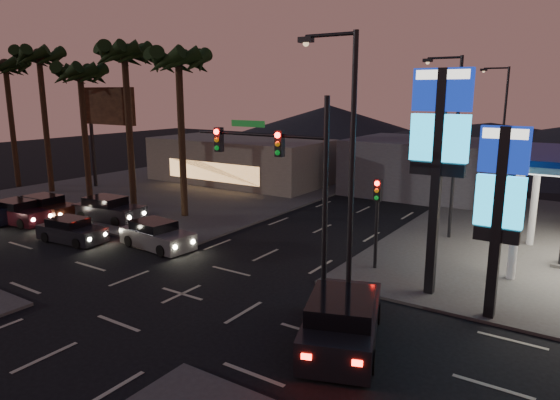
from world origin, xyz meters
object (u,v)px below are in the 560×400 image
Objects in this scene: car_lane_a_mid at (19,213)px; car_lane_b_mid at (109,210)px; car_lane_b_rear at (46,208)px; traffic_signal_mast at (285,170)px; pylon_sign_short at (500,194)px; car_lane_a_front at (71,231)px; suv_station at (342,321)px; pylon_sign_tall at (439,138)px; car_lane_b_front at (157,235)px.

car_lane_a_mid is 0.93× the size of car_lane_b_mid.
traffic_signal_mast is at bearing -6.64° from car_lane_b_rear.
pylon_sign_short is 21.86m from car_lane_a_front.
car_lane_b_rear is (-27.47, -0.16, -3.97)m from pylon_sign_short.
suv_station reaches higher than car_lane_b_mid.
traffic_signal_mast is at bearing 149.82° from suv_station.
pylon_sign_short is 28.03m from car_lane_a_mid.
car_lane_b_mid is at bearing 162.58° from suv_station.
traffic_signal_mast is 1.93× the size of car_lane_a_front.
pylon_sign_tall is 1.82× the size of car_lane_b_mid.
pylon_sign_tall is 20.01m from car_lane_a_front.
car_lane_a_front is 0.89× the size of car_lane_b_rear.
car_lane_b_rear is at bearing -157.03° from car_lane_b_mid.
car_lane_b_mid reaches higher than car_lane_b_rear.
traffic_signal_mast is 1.73× the size of car_lane_b_rear.
car_lane_b_mid is at bearing 38.72° from car_lane_a_mid.
pylon_sign_tall is at bearing -1.60° from car_lane_b_mid.
pylon_sign_tall reaches higher than car_lane_a_front.
car_lane_b_front is (-16.57, -0.65, -3.99)m from pylon_sign_short.
car_lane_b_mid reaches higher than car_lane_b_front.
pylon_sign_tall is 1.59× the size of suv_station.
car_lane_a_mid is (-25.18, -2.88, -5.72)m from pylon_sign_tall.
car_lane_b_front is at bearing 168.71° from traffic_signal_mast.
pylon_sign_tall is 3.20m from pylon_sign_short.
car_lane_b_front is 0.92× the size of car_lane_b_mid.
car_lane_a_mid is 5.54m from car_lane_b_mid.
car_lane_b_mid is (-2.02, 4.06, 0.12)m from car_lane_a_front.
car_lane_a_front is 17.81m from suv_station.
car_lane_b_rear is (-20.23, 2.35, -4.54)m from traffic_signal_mast.
car_lane_a_front is 0.92× the size of car_lane_b_front.
pylon_sign_tall is 1.94× the size of car_lane_b_rear.
car_lane_a_front is at bearing 179.86° from traffic_signal_mast.
car_lane_b_mid is at bearing 176.12° from pylon_sign_short.
car_lane_a_front is at bearing -159.06° from car_lane_b_front.
car_lane_b_rear is at bearing -177.34° from pylon_sign_tall.
car_lane_a_front is (-18.84, -3.48, -5.79)m from pylon_sign_tall.
pylon_sign_short is at bearing 19.13° from traffic_signal_mast.
suv_station is at bearing -101.70° from pylon_sign_tall.
pylon_sign_tall is at bearing 78.30° from suv_station.
suv_station is at bearing -128.52° from pylon_sign_short.
pylon_sign_tall is 1.96× the size of car_lane_a_mid.
car_lane_b_front is (11.12, 1.23, -0.01)m from car_lane_a_mid.
suv_station is at bearing -6.83° from car_lane_a_front.
pylon_sign_tall reaches higher than suv_station.
traffic_signal_mast is at bearing -1.77° from car_lane_a_mid.
car_lane_b_front is at bearing -173.31° from pylon_sign_tall.
car_lane_a_mid is 0.99× the size of car_lane_b_rear.
car_lane_a_mid is at bearing -176.11° from pylon_sign_short.
car_lane_b_rear is 0.82× the size of suv_station.
traffic_signal_mast reaches higher than car_lane_a_front.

